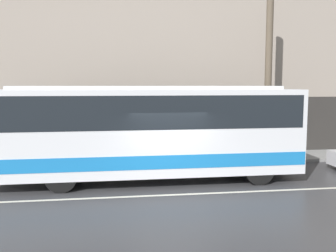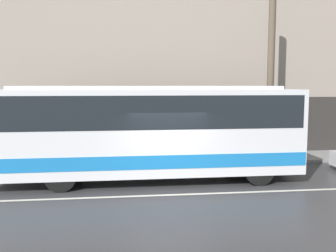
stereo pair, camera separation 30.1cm
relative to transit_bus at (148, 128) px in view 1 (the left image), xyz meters
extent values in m
plane|color=#38383A|center=(0.55, -1.93, -1.88)|extent=(60.00, 60.00, 0.00)
cube|color=gray|center=(0.55, 3.22, -1.82)|extent=(60.00, 2.31, 0.13)
cube|color=gray|center=(0.55, 4.52, 3.80)|extent=(60.00, 0.30, 11.38)
cube|color=#2D2B28|center=(0.55, 4.36, -0.48)|extent=(60.00, 0.06, 2.80)
cube|color=beige|center=(0.55, -1.93, -1.88)|extent=(54.00, 0.14, 0.01)
cube|color=silver|center=(-0.01, 0.00, -0.10)|extent=(10.55, 2.59, 2.88)
cube|color=#1972BF|center=(-0.01, 0.00, -0.98)|extent=(10.49, 2.61, 0.45)
cube|color=black|center=(-0.01, 0.00, 0.61)|extent=(10.23, 2.61, 1.09)
cube|color=orange|center=(5.22, 0.00, 1.15)|extent=(0.12, 1.94, 0.28)
cube|color=silver|center=(-0.01, 0.00, 1.40)|extent=(8.96, 2.20, 0.12)
cylinder|color=black|center=(3.67, -1.13, -1.38)|extent=(1.01, 0.28, 1.01)
cylinder|color=black|center=(3.67, 1.13, -1.38)|extent=(1.01, 0.28, 1.01)
cylinder|color=black|center=(-2.88, -1.13, -1.38)|extent=(1.01, 0.28, 1.01)
cylinder|color=black|center=(-2.88, 1.13, -1.38)|extent=(1.01, 0.28, 1.01)
cylinder|color=brown|center=(5.54, 2.69, 1.71)|extent=(0.30, 0.30, 6.94)
cylinder|color=#1E5933|center=(-3.13, 3.23, -1.06)|extent=(0.36, 0.36, 1.40)
sphere|color=tan|center=(-3.13, 3.23, -0.23)|extent=(0.26, 0.26, 0.26)
camera|label=1|loc=(-1.20, -13.03, 1.49)|focal=40.00mm
camera|label=2|loc=(-0.90, -13.07, 1.49)|focal=40.00mm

